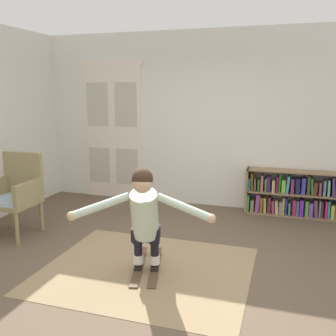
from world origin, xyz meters
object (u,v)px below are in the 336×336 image
object	(u,v)px
skis_pair	(147,267)
bookshelf	(301,196)
person_skier	(144,213)
wicker_chair	(15,192)

from	to	relation	value
skis_pair	bookshelf	bearing A→B (deg)	55.50
bookshelf	skis_pair	world-z (taller)	bookshelf
bookshelf	skis_pair	size ratio (longest dim) A/B	1.89
skis_pair	person_skier	size ratio (longest dim) A/B	0.65
bookshelf	wicker_chair	bearing A→B (deg)	-152.63
wicker_chair	person_skier	bearing A→B (deg)	-17.10
wicker_chair	bookshelf	bearing A→B (deg)	27.37
bookshelf	skis_pair	bearing A→B (deg)	-124.50
bookshelf	wicker_chair	world-z (taller)	wicker_chair
bookshelf	wicker_chair	distance (m)	4.21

